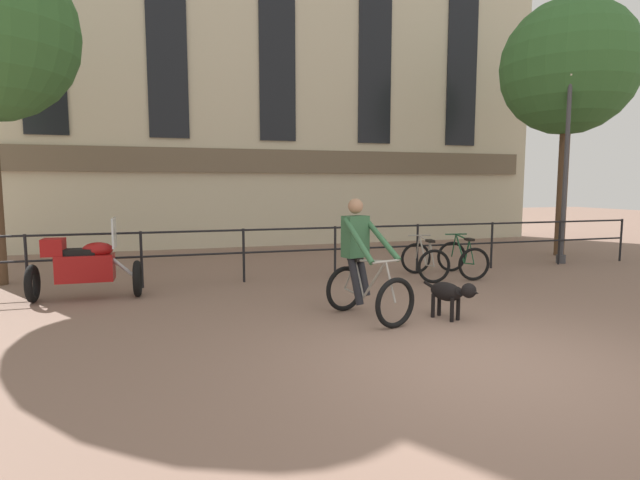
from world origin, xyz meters
The scene contains 10 objects.
ground_plane centered at (0.00, 0.00, 0.00)m, with size 60.00×60.00×0.00m, color #846656.
canal_railing centered at (0.00, 5.20, 0.71)m, with size 15.05×0.05×1.05m.
building_facade centered at (0.00, 10.99, 5.93)m, with size 18.00×0.72×11.91m.
cyclist_with_bike centered at (-0.62, 2.14, 0.76)m, with size 1.00×1.32×1.70m.
dog centered at (0.51, 1.61, 0.39)m, with size 0.46×0.86×0.57m.
parked_motorcycle centered at (-4.60, 4.47, 0.56)m, with size 1.72×0.64×1.35m.
parked_bicycle_near_lamp centered at (1.70, 4.54, 0.36)m, with size 0.82×1.20×0.86m.
parked_bicycle_mid_left centered at (2.57, 4.54, 0.36)m, with size 0.80×1.19×0.86m.
street_lamp centered at (5.83, 5.34, 2.58)m, with size 0.28×0.28×4.61m.
tree_canalside_right centered at (6.80, 6.48, 4.90)m, with size 3.45×3.45×6.65m.
Camera 1 is at (-3.24, -4.41, 1.90)m, focal length 28.00 mm.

